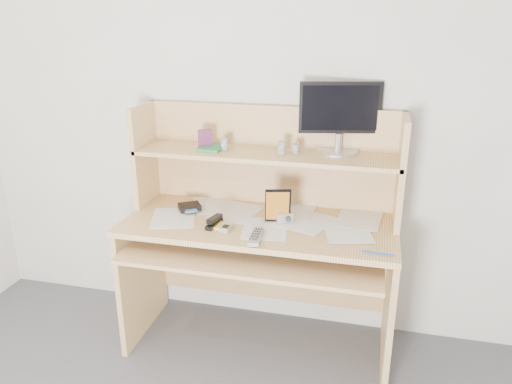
% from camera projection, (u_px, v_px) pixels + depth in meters
% --- Properties ---
extents(back_wall, '(3.60, 0.04, 2.50)m').
position_uv_depth(back_wall, '(273.00, 114.00, 2.69)').
color(back_wall, silver).
rests_on(back_wall, floor).
extents(desk, '(1.40, 0.70, 1.30)m').
position_uv_depth(desk, '(262.00, 226.00, 2.66)').
color(desk, '#D8B86F').
rests_on(desk, floor).
extents(paper_clutter, '(1.32, 0.54, 0.01)m').
position_uv_depth(paper_clutter, '(259.00, 221.00, 2.57)').
color(paper_clutter, silver).
rests_on(paper_clutter, desk).
extents(keyboard, '(0.48, 0.19, 0.03)m').
position_uv_depth(keyboard, '(235.00, 241.00, 2.54)').
color(keyboard, black).
rests_on(keyboard, desk).
extents(tv_remote, '(0.07, 0.19, 0.02)m').
position_uv_depth(tv_remote, '(256.00, 236.00, 2.36)').
color(tv_remote, gray).
rests_on(tv_remote, paper_clutter).
extents(flip_phone, '(0.05, 0.09, 0.02)m').
position_uv_depth(flip_phone, '(227.00, 227.00, 2.46)').
color(flip_phone, '#B6B6B9').
rests_on(flip_phone, paper_clutter).
extents(stapler, '(0.05, 0.14, 0.04)m').
position_uv_depth(stapler, '(214.00, 221.00, 2.51)').
color(stapler, black).
rests_on(stapler, paper_clutter).
extents(wallet, '(0.15, 0.14, 0.03)m').
position_uv_depth(wallet, '(190.00, 207.00, 2.71)').
color(wallet, black).
rests_on(wallet, paper_clutter).
extents(sticky_note_pad, '(0.09, 0.09, 0.01)m').
position_uv_depth(sticky_note_pad, '(221.00, 226.00, 2.51)').
color(sticky_note_pad, yellow).
rests_on(sticky_note_pad, desk).
extents(digital_camera, '(0.09, 0.06, 0.05)m').
position_uv_depth(digital_camera, '(285.00, 218.00, 2.54)').
color(digital_camera, '#B2B2B4').
rests_on(digital_camera, paper_clutter).
extents(game_case, '(0.13, 0.04, 0.18)m').
position_uv_depth(game_case, '(278.00, 206.00, 2.52)').
color(game_case, black).
rests_on(game_case, paper_clutter).
extents(blue_pen, '(0.15, 0.02, 0.01)m').
position_uv_depth(blue_pen, '(378.00, 253.00, 2.21)').
color(blue_pen, '#163AAC').
rests_on(blue_pen, paper_clutter).
extents(card_box, '(0.08, 0.06, 0.10)m').
position_uv_depth(card_box, '(205.00, 139.00, 2.65)').
color(card_box, maroon).
rests_on(card_box, desk).
extents(shelf_book, '(0.13, 0.17, 0.02)m').
position_uv_depth(shelf_book, '(212.00, 148.00, 2.65)').
color(shelf_book, '#388C5E').
rests_on(shelf_book, desk).
extents(chip_stack_a, '(0.05, 0.05, 0.05)m').
position_uv_depth(chip_stack_a, '(224.00, 144.00, 2.64)').
color(chip_stack_a, black).
rests_on(chip_stack_a, desk).
extents(chip_stack_b, '(0.04, 0.04, 0.06)m').
position_uv_depth(chip_stack_b, '(225.00, 145.00, 2.62)').
color(chip_stack_b, silver).
rests_on(chip_stack_b, desk).
extents(chip_stack_c, '(0.05, 0.05, 0.05)m').
position_uv_depth(chip_stack_c, '(295.00, 149.00, 2.55)').
color(chip_stack_c, black).
rests_on(chip_stack_c, desk).
extents(chip_stack_d, '(0.04, 0.04, 0.07)m').
position_uv_depth(chip_stack_d, '(282.00, 148.00, 2.54)').
color(chip_stack_d, silver).
rests_on(chip_stack_d, desk).
extents(monitor, '(0.41, 0.21, 0.36)m').
position_uv_depth(monitor, '(340.00, 115.00, 2.53)').
color(monitor, '#BBBCC1').
rests_on(monitor, desk).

